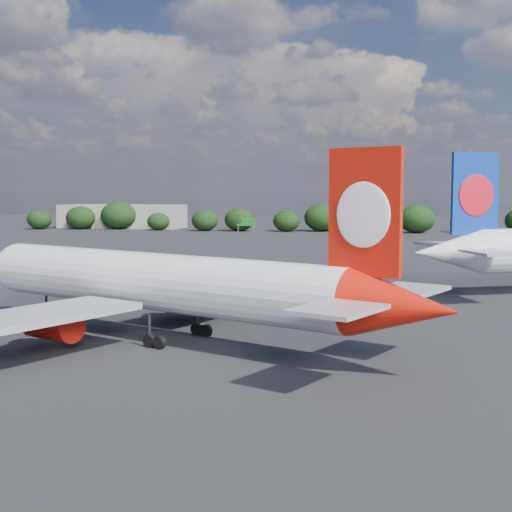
# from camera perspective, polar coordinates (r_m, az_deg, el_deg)

# --- Properties ---
(ground) EXTENTS (500.00, 500.00, 0.00)m
(ground) POSITION_cam_1_polar(r_m,az_deg,el_deg) (107.42, -3.67, -1.76)
(ground) COLOR black
(ground) RESTS_ON ground
(qantas_airliner) EXTENTS (47.09, 45.42, 16.24)m
(qantas_airliner) POSITION_cam_1_polar(r_m,az_deg,el_deg) (62.69, -6.83, -2.32)
(qantas_airliner) COLOR white
(qantas_airliner) RESTS_ON ground
(terminal_building) EXTENTS (42.00, 16.00, 8.00)m
(terminal_building) POSITION_cam_1_polar(r_m,az_deg,el_deg) (252.57, -10.60, 3.14)
(terminal_building) COLOR gray
(terminal_building) RESTS_ON ground
(highway_sign) EXTENTS (6.00, 0.30, 4.50)m
(highway_sign) POSITION_cam_1_polar(r_m,az_deg,el_deg) (223.96, -0.81, 2.74)
(highway_sign) COLOR #13631D
(highway_sign) RESTS_ON ground
(billboard_yellow) EXTENTS (5.00, 0.30, 5.50)m
(billboard_yellow) POSITION_cam_1_polar(r_m,az_deg,el_deg) (225.94, 6.98, 2.91)
(billboard_yellow) COLOR yellow
(billboard_yellow) RESTS_ON ground
(horizon_treeline) EXTENTS (204.99, 16.75, 9.34)m
(horizon_treeline) POSITION_cam_1_polar(r_m,az_deg,el_deg) (224.19, 6.84, 2.92)
(horizon_treeline) COLOR black
(horizon_treeline) RESTS_ON ground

